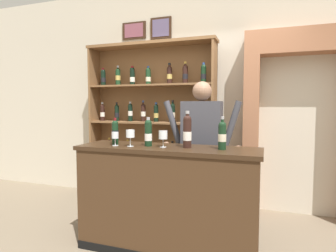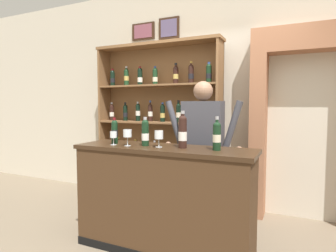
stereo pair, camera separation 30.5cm
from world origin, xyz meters
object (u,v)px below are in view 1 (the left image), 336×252
tasting_bottle_rosso (187,131)px  wine_glass_left (115,136)px  tasting_counter (167,199)px  wine_shelf (151,120)px  tasting_bottle_prosecco (115,132)px  shopkeeper (202,139)px  tasting_bottle_brunello (222,135)px  wine_glass_center (163,136)px  tasting_bottle_chianti (148,133)px  wine_glass_right (130,134)px

tasting_bottle_rosso → wine_glass_left: size_ratio=2.53×
tasting_counter → wine_glass_left: (-0.51, -0.09, 0.61)m
tasting_bottle_rosso → wine_glass_left: tasting_bottle_rosso is taller
wine_shelf → tasting_bottle_prosecco: (0.09, -1.19, -0.06)m
shopkeeper → tasting_bottle_prosecco: size_ratio=6.25×
shopkeeper → tasting_bottle_brunello: (0.31, -0.55, 0.12)m
wine_glass_center → tasting_bottle_chianti: bearing=170.2°
tasting_bottle_rosso → tasting_bottle_prosecco: bearing=-179.6°
wine_shelf → wine_glass_center: size_ratio=14.36×
tasting_bottle_brunello → wine_glass_right: (-0.87, -0.10, -0.01)m
shopkeeper → wine_glass_center: bearing=-112.1°
wine_glass_left → wine_glass_right: (0.17, 0.00, 0.02)m
wine_shelf → shopkeeper: size_ratio=1.36×
tasting_bottle_chianti → tasting_bottle_brunello: (0.71, 0.02, 0.00)m
tasting_counter → wine_glass_center: size_ratio=11.04×
wine_glass_right → tasting_bottle_rosso: bearing=10.5°
wine_glass_left → wine_glass_right: wine_glass_right is taller
wine_glass_center → shopkeeper: bearing=67.9°
tasting_bottle_prosecco → tasting_bottle_brunello: (1.08, 0.00, 0.00)m
tasting_bottle_prosecco → wine_glass_left: (0.05, -0.10, -0.03)m
tasting_counter → tasting_bottle_rosso: bearing=2.3°
wine_shelf → tasting_bottle_rosso: 1.46m
tasting_bottle_rosso → wine_glass_center: tasting_bottle_rosso is taller
tasting_bottle_chianti → tasting_bottle_brunello: 0.71m
shopkeeper → tasting_bottle_prosecco: (-0.78, -0.55, 0.11)m
tasting_counter → tasting_bottle_prosecco: tasting_bottle_prosecco is taller
shopkeeper → tasting_bottle_rosso: 0.57m
wine_shelf → tasting_bottle_chianti: size_ratio=8.09×
wine_shelf → wine_glass_right: 1.32m
tasting_bottle_chianti → shopkeeper: bearing=54.5°
tasting_bottle_chianti → wine_glass_left: bearing=-165.6°
tasting_bottle_chianti → wine_glass_center: 0.17m
wine_glass_left → tasting_bottle_chianti: bearing=14.4°
tasting_bottle_rosso → tasting_counter: bearing=-177.7°
tasting_bottle_prosecco → tasting_bottle_chianti: bearing=-2.3°
shopkeeper → tasting_bottle_chianti: (-0.41, -0.57, 0.12)m
wine_shelf → tasting_bottle_brunello: 1.67m
wine_shelf → tasting_bottle_chianti: wine_shelf is taller
tasting_bottle_chianti → tasting_bottle_brunello: bearing=1.5°
wine_glass_left → tasting_bottle_prosecco: bearing=119.2°
shopkeeper → tasting_bottle_brunello: 0.64m
tasting_counter → wine_glass_right: wine_glass_right is taller
tasting_bottle_chianti → wine_glass_right: (-0.15, -0.08, -0.01)m
wine_shelf → wine_glass_center: bearing=-63.0°
shopkeeper → wine_glass_left: (-0.72, -0.65, 0.08)m
tasting_bottle_rosso → wine_glass_left: (-0.71, -0.10, -0.06)m
tasting_bottle_chianti → wine_glass_left: size_ratio=2.07×
tasting_bottle_brunello → wine_glass_right: size_ratio=1.85×
tasting_counter → wine_glass_right: 0.73m
shopkeeper → tasting_bottle_brunello: size_ratio=5.63×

